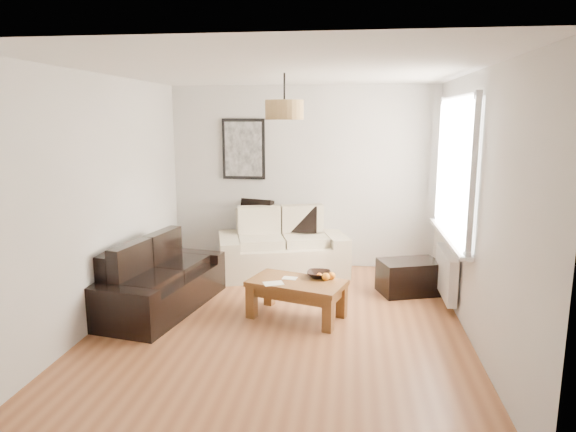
# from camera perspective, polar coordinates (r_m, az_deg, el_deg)

# --- Properties ---
(floor) EXTENTS (4.50, 4.50, 0.00)m
(floor) POSITION_cam_1_polar(r_m,az_deg,el_deg) (5.52, -0.79, -11.97)
(floor) COLOR brown
(floor) RESTS_ON ground
(ceiling) EXTENTS (3.80, 4.50, 0.00)m
(ceiling) POSITION_cam_1_polar(r_m,az_deg,el_deg) (5.10, -0.88, 16.01)
(ceiling) COLOR white
(ceiling) RESTS_ON floor
(wall_back) EXTENTS (3.80, 0.04, 2.60)m
(wall_back) POSITION_cam_1_polar(r_m,az_deg,el_deg) (7.37, 1.61, 4.36)
(wall_back) COLOR silver
(wall_back) RESTS_ON floor
(wall_front) EXTENTS (3.80, 0.04, 2.60)m
(wall_front) POSITION_cam_1_polar(r_m,az_deg,el_deg) (3.00, -6.86, -5.70)
(wall_front) COLOR silver
(wall_front) RESTS_ON floor
(wall_left) EXTENTS (0.04, 4.50, 2.60)m
(wall_left) POSITION_cam_1_polar(r_m,az_deg,el_deg) (5.73, -20.00, 1.77)
(wall_left) COLOR silver
(wall_left) RESTS_ON floor
(wall_right) EXTENTS (0.04, 4.50, 2.60)m
(wall_right) POSITION_cam_1_polar(r_m,az_deg,el_deg) (5.24, 20.21, 0.94)
(wall_right) COLOR silver
(wall_right) RESTS_ON floor
(window_bay) EXTENTS (0.14, 1.90, 1.60)m
(window_bay) POSITION_cam_1_polar(r_m,az_deg,el_deg) (5.97, 18.33, 5.12)
(window_bay) COLOR white
(window_bay) RESTS_ON wall_right
(radiator) EXTENTS (0.10, 0.90, 0.52)m
(radiator) POSITION_cam_1_polar(r_m,az_deg,el_deg) (6.20, 17.28, -6.14)
(radiator) COLOR white
(radiator) RESTS_ON wall_right
(poster) EXTENTS (0.62, 0.04, 0.87)m
(poster) POSITION_cam_1_polar(r_m,az_deg,el_deg) (7.43, -4.99, 7.48)
(poster) COLOR black
(poster) RESTS_ON wall_back
(pendant_shade) EXTENTS (0.40, 0.40, 0.20)m
(pendant_shade) POSITION_cam_1_polar(r_m,az_deg,el_deg) (5.38, -0.41, 11.81)
(pendant_shade) COLOR tan
(pendant_shade) RESTS_ON ceiling
(loveseat_cream) EXTENTS (1.93, 1.39, 0.86)m
(loveseat_cream) POSITION_cam_1_polar(r_m,az_deg,el_deg) (7.09, -0.63, -3.05)
(loveseat_cream) COLOR beige
(loveseat_cream) RESTS_ON floor
(sofa_leather) EXTENTS (1.13, 1.84, 0.74)m
(sofa_leather) POSITION_cam_1_polar(r_m,az_deg,el_deg) (5.99, -14.19, -6.64)
(sofa_leather) COLOR black
(sofa_leather) RESTS_ON floor
(coffee_table) EXTENTS (1.14, 0.84, 0.42)m
(coffee_table) POSITION_cam_1_polar(r_m,az_deg,el_deg) (5.61, 0.99, -9.28)
(coffee_table) COLOR brown
(coffee_table) RESTS_ON floor
(ottoman) EXTENTS (0.83, 0.67, 0.41)m
(ottoman) POSITION_cam_1_polar(r_m,az_deg,el_deg) (6.53, 13.44, -6.65)
(ottoman) COLOR black
(ottoman) RESTS_ON floor
(cushion_left) EXTENTS (0.48, 0.26, 0.46)m
(cushion_left) POSITION_cam_1_polar(r_m,az_deg,el_deg) (7.28, -3.57, 0.05)
(cushion_left) COLOR black
(cushion_left) RESTS_ON loveseat_cream
(cushion_right) EXTENTS (0.38, 0.12, 0.38)m
(cushion_right) POSITION_cam_1_polar(r_m,az_deg,el_deg) (7.20, 1.77, -0.42)
(cushion_right) COLOR black
(cushion_right) RESTS_ON loveseat_cream
(fruit_bowl) EXTENTS (0.27, 0.27, 0.06)m
(fruit_bowl) POSITION_cam_1_polar(r_m,az_deg,el_deg) (5.67, 3.48, -6.54)
(fruit_bowl) COLOR black
(fruit_bowl) RESTS_ON coffee_table
(orange_a) EXTENTS (0.10, 0.10, 0.09)m
(orange_a) POSITION_cam_1_polar(r_m,az_deg,el_deg) (5.56, 4.25, -6.81)
(orange_a) COLOR orange
(orange_a) RESTS_ON fruit_bowl
(orange_b) EXTENTS (0.10, 0.10, 0.08)m
(orange_b) POSITION_cam_1_polar(r_m,az_deg,el_deg) (5.60, 4.92, -6.70)
(orange_b) COLOR orange
(orange_b) RESTS_ON fruit_bowl
(orange_c) EXTENTS (0.06, 0.06, 0.06)m
(orange_c) POSITION_cam_1_polar(r_m,az_deg,el_deg) (5.60, 3.54, -6.67)
(orange_c) COLOR orange
(orange_c) RESTS_ON fruit_bowl
(papers) EXTENTS (0.25, 0.21, 0.01)m
(papers) POSITION_cam_1_polar(r_m,az_deg,el_deg) (5.46, -1.64, -7.55)
(papers) COLOR white
(papers) RESTS_ON coffee_table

